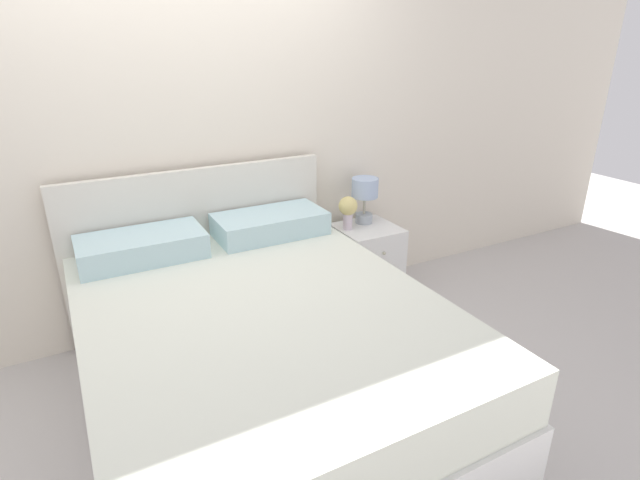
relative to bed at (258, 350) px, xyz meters
name	(u,v)px	position (x,y,z in m)	size (l,w,h in m)	color
ground_plane	(208,319)	(0.00, 0.97, -0.34)	(12.00, 12.00, 0.00)	#BCB7B2
wall_back	(186,126)	(0.00, 1.04, 0.96)	(8.00, 0.06, 2.60)	silver
bed	(258,350)	(0.00, 0.00, 0.00)	(1.64, 2.06, 1.06)	white
nightstand	(366,262)	(1.14, 0.75, -0.06)	(0.42, 0.43, 0.55)	white
table_lamp	(365,193)	(1.17, 0.84, 0.43)	(0.19, 0.19, 0.33)	#A8B2BC
flower_vase	(348,209)	(1.00, 0.78, 0.36)	(0.13, 0.13, 0.24)	silver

